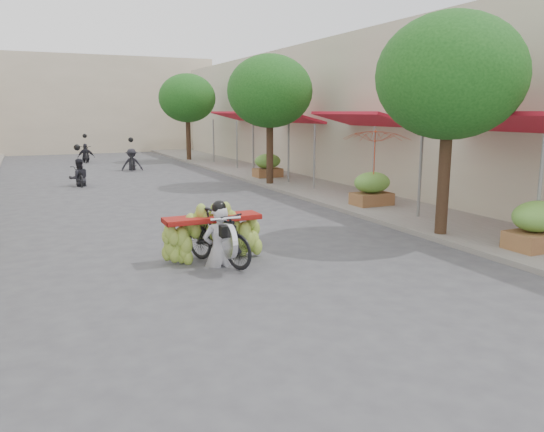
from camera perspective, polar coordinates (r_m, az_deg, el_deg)
The scene contains 16 objects.
ground at distance 7.29m, azimuth 6.68°, elevation -13.28°, with size 120.00×120.00×0.00m, color #4D4D51.
sidewalk_right at distance 23.35m, azimuth 2.34°, elevation 3.91°, with size 4.00×60.00×0.12m, color gray.
shophouse_row_right at distance 25.02m, azimuth 13.91°, elevation 10.84°, with size 9.77×40.00×6.00m.
far_building at distance 43.79m, azimuth -20.41°, elevation 11.14°, with size 20.00×6.00×7.00m, color beige.
street_tree_near at distance 13.14m, azimuth 18.62°, elevation 13.99°, with size 3.40×3.40×5.25m.
street_tree_mid at distance 21.58m, azimuth -0.24°, elevation 13.24°, with size 3.40×3.40×5.25m.
street_tree_far at distance 32.88m, azimuth -9.11°, elevation 12.39°, with size 3.40×3.40×5.25m.
produce_crate_near at distance 12.56m, azimuth 26.64°, elevation -0.56°, with size 1.20×0.88×1.16m.
produce_crate_mid at distance 16.90m, azimuth 10.71°, elevation 3.17°, with size 1.20×0.88×1.16m.
produce_crate_far at distance 23.83m, azimuth -0.47°, elevation 5.65°, with size 1.20×0.88×1.16m.
banana_motorbike at distance 10.63m, azimuth -6.01°, elevation -1.28°, with size 2.20×1.97×2.22m.
market_umbrella at distance 16.49m, azimuth 11.21°, elevation 9.30°, with size 2.50×2.50×1.86m.
pedestrian at distance 23.92m, azimuth -0.88°, elevation 6.08°, with size 0.86×0.83×1.53m.
bg_motorbike_a at distance 23.09m, azimuth -20.11°, elevation 4.98°, with size 0.83×1.44×1.95m.
bg_motorbike_b at distance 28.50m, azimuth -14.88°, elevation 6.43°, with size 1.14×1.85×1.95m.
bg_motorbike_c at distance 33.85m, azimuth -19.41°, elevation 6.79°, with size 1.01×1.71×1.95m.
Camera 1 is at (-3.49, -5.65, 3.01)m, focal length 35.00 mm.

